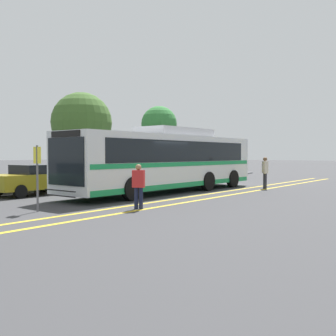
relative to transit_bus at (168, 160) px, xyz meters
name	(u,v)px	position (x,y,z in m)	size (l,w,h in m)	color
ground_plane	(153,194)	(-1.33, -0.13, -1.65)	(220.00, 220.00, 0.00)	#38383A
lane_strip_0	(204,195)	(-0.02, -2.20, -1.64)	(0.20, 32.59, 0.01)	gold
lane_strip_1	(224,196)	(-0.02, -3.25, -1.64)	(0.20, 32.59, 0.01)	gold
curb_strip	(98,185)	(-0.02, 5.30, -1.57)	(40.59, 0.36, 0.15)	#99999E
transit_bus	(168,160)	(0.00, 0.00, 0.00)	(12.93, 2.77, 3.28)	silver
parked_car_1	(33,179)	(-5.08, 4.18, -0.91)	(4.11, 2.09, 1.43)	olive
parked_car_2	(123,174)	(0.56, 3.80, -0.88)	(4.79, 1.95, 1.53)	silver
pedestrian_0	(139,184)	(-5.63, -3.07, -0.76)	(0.40, 0.47, 1.58)	#191E38
pedestrian_1	(265,171)	(4.82, -3.10, -0.63)	(0.45, 0.45, 1.77)	#2D2D33
bus_stop_sign	(37,170)	(-8.14, -0.78, -0.24)	(0.07, 0.40, 2.22)	#59595E
tree_0	(159,124)	(10.65, 9.31, 2.88)	(3.10, 3.10, 6.10)	#513823
tree_1	(82,123)	(1.40, 8.44, 2.39)	(4.03, 4.03, 6.06)	#513823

